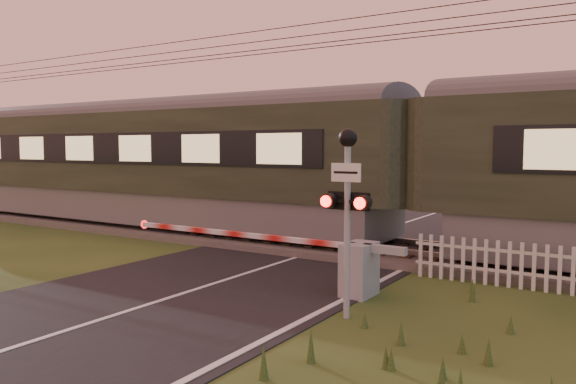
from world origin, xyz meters
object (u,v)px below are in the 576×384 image
Objects in this scene: train at (423,166)px; boom_gate at (343,264)px; crossing_signal at (347,189)px; picket_fence at (497,263)px.

train is 4.40m from boom_gate.
train is 6.52× the size of boom_gate.
crossing_signal is at bearing -83.54° from train.
boom_gate is at bearing -137.69° from picket_fence.
train is 5.42m from crossing_signal.
crossing_signal reaches higher than picket_fence.
crossing_signal is at bearing -114.83° from picket_fence.
train is 14.14× the size of crossing_signal.
train is 12.84× the size of picket_fence.
crossing_signal is (0.61, -5.38, -0.19)m from train.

